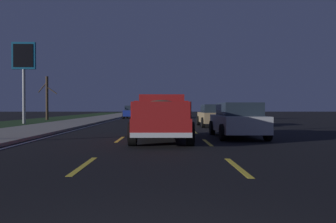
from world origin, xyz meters
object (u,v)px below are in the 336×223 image
sedan_silver (237,120)px  sedan_black (165,112)px  sedan_blue (133,112)px  sedan_tan (213,115)px  pickup_truck (162,116)px  gas_price_sign (24,63)px  bare_tree_far (47,97)px

sedan_silver → sedan_black: size_ratio=1.00×
sedan_blue → sedan_tan: same height
pickup_truck → gas_price_sign: bearing=39.6°
sedan_blue → bare_tree_far: bearing=118.4°
sedan_silver → bare_tree_far: 26.03m
pickup_truck → bare_tree_far: bearing=29.4°
gas_price_sign → sedan_silver: bearing=-130.2°
gas_price_sign → bare_tree_far: gas_price_sign is taller
sedan_black → gas_price_sign: size_ratio=0.66×
gas_price_sign → bare_tree_far: bearing=7.2°
pickup_truck → gas_price_sign: size_ratio=0.82×
sedan_tan → gas_price_sign: bearing=75.6°
pickup_truck → sedan_blue: 26.88m
sedan_black → bare_tree_far: bare_tree_far is taller
sedan_tan → sedan_black: same height
pickup_truck → sedan_silver: pickup_truck is taller
pickup_truck → sedan_silver: 3.59m
sedan_silver → sedan_black: same height
sedan_black → bare_tree_far: (-5.62, 12.54, 1.65)m
gas_price_sign → sedan_tan: bearing=-104.4°
sedan_blue → bare_tree_far: size_ratio=0.96×
sedan_black → gas_price_sign: gas_price_sign is taller
sedan_blue → bare_tree_far: 10.00m
sedan_tan → bare_tree_far: bearing=52.8°
sedan_tan → gas_price_sign: gas_price_sign is taller
sedan_black → pickup_truck: bearing=179.7°
pickup_truck → sedan_blue: (26.62, 3.70, -0.20)m
pickup_truck → sedan_tan: size_ratio=1.23×
sedan_blue → sedan_black: 3.97m
sedan_silver → bare_tree_far: bearing=37.3°
sedan_tan → sedan_blue: bearing=23.4°
pickup_truck → gas_price_sign: gas_price_sign is taller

